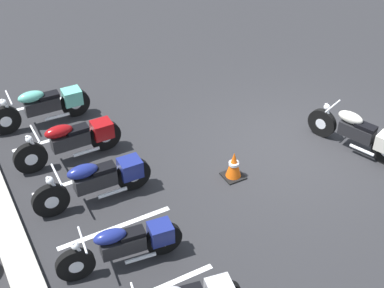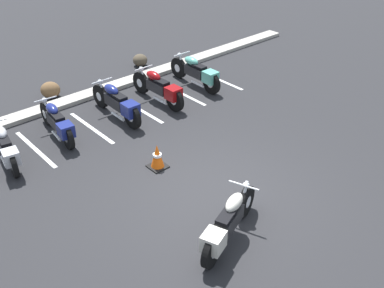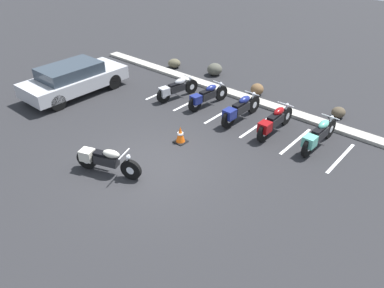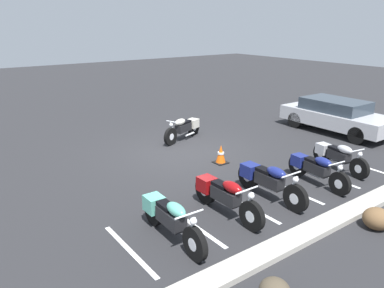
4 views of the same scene
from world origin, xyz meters
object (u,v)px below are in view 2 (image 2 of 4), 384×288
at_px(parked_bike_0, 6,147).
at_px(parked_bike_1, 57,122).
at_px(landscape_rock_0, 140,60).
at_px(landscape_rock_1, 50,90).
at_px(motorcycle_cream_featured, 228,222).
at_px(parked_bike_3, 160,88).
at_px(traffic_cone, 157,157).
at_px(parked_bike_4, 197,72).
at_px(parked_bike_2, 118,103).

distance_m(parked_bike_0, parked_bike_1, 1.43).
distance_m(parked_bike_1, landscape_rock_0, 4.99).
height_order(parked_bike_0, landscape_rock_1, parked_bike_0).
height_order(motorcycle_cream_featured, parked_bike_3, parked_bike_3).
height_order(landscape_rock_1, traffic_cone, traffic_cone).
bearing_deg(traffic_cone, parked_bike_4, 36.30).
bearing_deg(parked_bike_3, traffic_cone, 140.47).
relative_size(parked_bike_0, parked_bike_4, 0.91).
bearing_deg(landscape_rock_1, traffic_cone, -88.52).
relative_size(motorcycle_cream_featured, traffic_cone, 3.46).
bearing_deg(traffic_cone, landscape_rock_0, 57.55).
distance_m(parked_bike_2, parked_bike_4, 2.97).
relative_size(landscape_rock_0, traffic_cone, 0.90).
bearing_deg(landscape_rock_0, motorcycle_cream_featured, -115.75).
xyz_separation_m(motorcycle_cream_featured, parked_bike_0, (-1.94, 5.12, -0.02)).
bearing_deg(parked_bike_0, parked_bike_2, -78.04).
distance_m(motorcycle_cream_featured, parked_bike_2, 5.34).
height_order(landscape_rock_0, traffic_cone, traffic_cone).
bearing_deg(parked_bike_4, motorcycle_cream_featured, 143.86).
height_order(parked_bike_4, landscape_rock_0, parked_bike_4).
relative_size(parked_bike_3, landscape_rock_1, 3.85).
distance_m(parked_bike_1, parked_bike_4, 4.64).
xyz_separation_m(parked_bike_0, parked_bike_4, (6.05, 0.22, 0.04)).
height_order(parked_bike_2, parked_bike_3, parked_bike_2).
bearing_deg(parked_bike_2, parked_bike_3, -88.70).
bearing_deg(parked_bike_3, landscape_rock_0, -25.28).
xyz_separation_m(motorcycle_cream_featured, parked_bike_2, (1.15, 5.22, 0.03)).
bearing_deg(parked_bike_3, parked_bike_2, 89.68).
relative_size(parked_bike_4, traffic_cone, 3.78).
relative_size(parked_bike_1, landscape_rock_1, 3.59).
bearing_deg(parked_bike_1, traffic_cone, -152.22).
relative_size(landscape_rock_0, landscape_rock_1, 0.91).
bearing_deg(parked_bike_1, parked_bike_4, -83.87).
xyz_separation_m(landscape_rock_1, traffic_cone, (0.13, -4.93, 0.04)).
height_order(motorcycle_cream_featured, parked_bike_2, parked_bike_2).
bearing_deg(motorcycle_cream_featured, landscape_rock_0, 44.29).
relative_size(parked_bike_0, traffic_cone, 3.45).
xyz_separation_m(motorcycle_cream_featured, parked_bike_3, (2.56, 5.22, 0.02)).
bearing_deg(parked_bike_0, parked_bike_4, -77.70).
distance_m(motorcycle_cream_featured, parked_bike_4, 6.75).
xyz_separation_m(parked_bike_2, landscape_rock_1, (-0.76, 2.41, -0.23)).
bearing_deg(landscape_rock_1, parked_bike_3, -47.91).
bearing_deg(landscape_rock_1, motorcycle_cream_featured, -92.89).
relative_size(parked_bike_3, landscape_rock_0, 4.23).
height_order(landscape_rock_0, landscape_rock_1, landscape_rock_1).
distance_m(parked_bike_0, traffic_cone, 3.45).
bearing_deg(parked_bike_2, landscape_rock_0, -43.72).
bearing_deg(parked_bike_4, parked_bike_3, 96.13).
xyz_separation_m(parked_bike_1, parked_bike_4, (4.64, -0.03, 0.03)).
bearing_deg(landscape_rock_0, parked_bike_3, -114.95).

